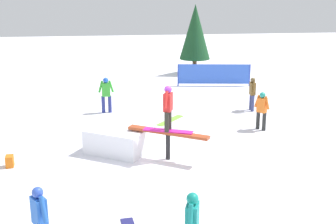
% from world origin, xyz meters
% --- Properties ---
extents(ground_plane, '(60.00, 60.00, 0.00)m').
position_xyz_m(ground_plane, '(0.00, 0.00, 0.00)').
color(ground_plane, white).
extents(rail_feature, '(2.38, 1.56, 0.90)m').
position_xyz_m(rail_feature, '(0.00, 0.00, 0.76)').
color(rail_feature, black).
rests_on(rail_feature, ground).
extents(snow_kicker_ramp, '(2.31, 2.21, 0.77)m').
position_xyz_m(snow_kicker_ramp, '(-1.46, 0.86, 0.38)').
color(snow_kicker_ramp, white).
rests_on(snow_kicker_ramp, ground).
extents(main_rider_on_rail, '(1.51, 0.81, 1.40)m').
position_xyz_m(main_rider_on_rail, '(0.00, 0.00, 1.59)').
color(main_rider_on_rail, '#CA1B92').
rests_on(main_rider_on_rail, rail_feature).
extents(bystander_green, '(0.63, 0.21, 1.45)m').
position_xyz_m(bystander_green, '(-1.94, 5.25, 0.81)').
color(bystander_green, navy).
rests_on(bystander_green, ground).
extents(bystander_blue, '(0.43, 0.60, 1.51)m').
position_xyz_m(bystander_blue, '(-3.05, -4.80, 0.85)').
color(bystander_blue, black).
rests_on(bystander_blue, ground).
extents(bystander_orange, '(0.47, 0.52, 1.40)m').
position_xyz_m(bystander_orange, '(3.65, 2.43, 0.78)').
color(bystander_orange, '#292B2A').
rests_on(bystander_orange, ground).
extents(bystander_brown, '(0.20, 0.56, 1.39)m').
position_xyz_m(bystander_brown, '(4.01, 4.88, 0.78)').
color(bystander_brown, navy).
rests_on(bystander_brown, ground).
extents(loose_snowboard_lime, '(1.18, 1.37, 0.02)m').
position_xyz_m(loose_snowboard_lime, '(0.51, 3.85, 0.01)').
color(loose_snowboard_lime, '#87E23C').
rests_on(loose_snowboard_lime, ground).
extents(backpack_on_snow, '(0.25, 0.32, 0.34)m').
position_xyz_m(backpack_on_snow, '(-4.67, -0.08, 0.17)').
color(backpack_on_snow, orange).
rests_on(backpack_on_snow, ground).
extents(safety_fence, '(3.62, 0.51, 1.10)m').
position_xyz_m(safety_fence, '(3.34, 9.41, 0.60)').
color(safety_fence, blue).
rests_on(safety_fence, ground).
extents(pine_tree_near, '(1.70, 1.70, 3.86)m').
position_xyz_m(pine_tree_near, '(2.87, 12.52, 2.34)').
color(pine_tree_near, '#4C331E').
rests_on(pine_tree_near, ground).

